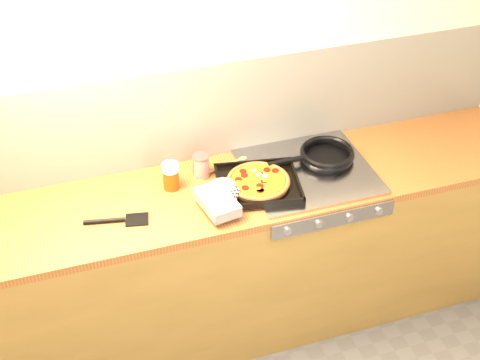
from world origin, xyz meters
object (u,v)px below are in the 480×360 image
object	(u,v)px
pizza_on_tray	(247,187)
tomato_can	(201,166)
frying_pan	(326,155)
juice_glass	(171,176)

from	to	relation	value
pizza_on_tray	tomato_can	distance (m)	0.26
pizza_on_tray	frying_pan	world-z (taller)	pizza_on_tray
tomato_can	juice_glass	xyz separation A→B (m)	(-0.16, -0.05, 0.01)
frying_pan	tomato_can	bearing A→B (deg)	173.02
juice_glass	tomato_can	bearing A→B (deg)	17.07
frying_pan	pizza_on_tray	bearing A→B (deg)	-164.50
frying_pan	juice_glass	world-z (taller)	juice_glass
frying_pan	juice_glass	bearing A→B (deg)	177.98
pizza_on_tray	tomato_can	size ratio (longest dim) A/B	4.67
pizza_on_tray	frying_pan	xyz separation A→B (m)	(0.45, 0.13, -0.00)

